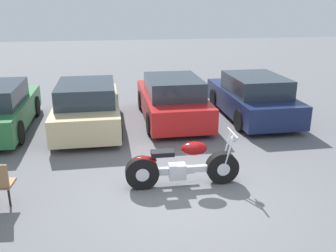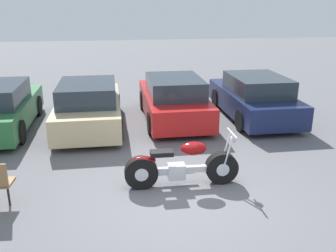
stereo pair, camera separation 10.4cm
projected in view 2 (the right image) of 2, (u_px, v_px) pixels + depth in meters
name	position (u px, v px, depth m)	size (l,w,h in m)	color
ground_plane	(179.00, 195.00, 7.08)	(60.00, 60.00, 0.00)	slate
motorcycle	(181.00, 166.00, 7.34)	(2.26, 0.62, 1.07)	black
parked_car_champagne	(89.00, 106.00, 10.69)	(1.83, 4.15, 1.36)	#C6B284
parked_car_red	(174.00, 100.00, 11.40)	(1.83, 4.15, 1.36)	red
parked_car_navy	(254.00, 98.00, 11.63)	(1.83, 4.15, 1.36)	#19234C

